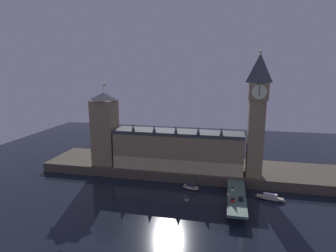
{
  "coord_description": "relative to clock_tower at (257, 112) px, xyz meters",
  "views": [
    {
      "loc": [
        22.28,
        -155.24,
        75.16
      ],
      "look_at": [
        -15.89,
        20.0,
        38.34
      ],
      "focal_mm": 30.0,
      "sensor_mm": 36.0,
      "label": 1
    }
  ],
  "objects": [
    {
      "name": "car_northbound_trail",
      "position": [
        -13.3,
        -38.54,
        -42.25
      ],
      "size": [
        2.01,
        4.15,
        1.49
      ],
      "color": "red",
      "rests_on": "bridge"
    },
    {
      "name": "boat_downstream",
      "position": [
        8.27,
        -21.06,
        -47.18
      ],
      "size": [
        17.21,
        7.15,
        3.93
      ],
      "color": "#B2A893",
      "rests_on": "ground_plane"
    },
    {
      "name": "car_southbound_lead",
      "position": [
        -8.85,
        -36.26,
        -42.23
      ],
      "size": [
        2.11,
        4.64,
        1.52
      ],
      "color": "black",
      "rests_on": "bridge"
    },
    {
      "name": "pedestrian_mid_walk",
      "position": [
        -6.62,
        -32.42,
        -42.0
      ],
      "size": [
        0.38,
        0.38,
        1.78
      ],
      "color": "black",
      "rests_on": "bridge"
    },
    {
      "name": "street_lamp_near",
      "position": [
        -15.93,
        -46.1,
        -38.38
      ],
      "size": [
        1.34,
        0.6,
        7.32
      ],
      "color": "#2D3333",
      "rests_on": "bridge"
    },
    {
      "name": "victoria_tower",
      "position": [
        -104.68,
        3.01,
        -16.05
      ],
      "size": [
        16.1,
        16.1,
        57.99
      ],
      "color": "#8E7A56",
      "rests_on": "embankment"
    },
    {
      "name": "boat_upstream",
      "position": [
        -38.66,
        -16.5,
        -46.87
      ],
      "size": [
        11.37,
        6.38,
        4.77
      ],
      "color": "#B2A893",
      "rests_on": "ground_plane"
    },
    {
      "name": "car_northbound_lead",
      "position": [
        -13.3,
        -24.61,
        -42.21
      ],
      "size": [
        1.97,
        3.83,
        1.59
      ],
      "color": "white",
      "rests_on": "bridge"
    },
    {
      "name": "pedestrian_near_rail",
      "position": [
        -15.53,
        -43.76,
        -42.0
      ],
      "size": [
        0.38,
        0.38,
        1.79
      ],
      "color": "black",
      "rests_on": "bridge"
    },
    {
      "name": "ground_plane",
      "position": [
        -39.83,
        -26.38,
        -48.61
      ],
      "size": [
        400.0,
        400.0,
        0.0
      ],
      "primitive_type": "plane",
      "color": "black"
    },
    {
      "name": "clock_tower",
      "position": [
        0.0,
        0.0,
        0.0
      ],
      "size": [
        12.02,
        12.13,
        79.43
      ],
      "color": "#8E7A56",
      "rests_on": "embankment"
    },
    {
      "name": "embankment",
      "position": [
        -39.83,
        12.62,
        -45.38
      ],
      "size": [
        220.0,
        42.0,
        6.48
      ],
      "color": "#4C4438",
      "rests_on": "ground_plane"
    },
    {
      "name": "bridge",
      "position": [
        -11.08,
        -31.38,
        -44.84
      ],
      "size": [
        10.12,
        46.0,
        5.66
      ],
      "color": "#476656",
      "rests_on": "ground_plane"
    },
    {
      "name": "parliament_hall",
      "position": [
        -50.83,
        3.43,
        -28.9
      ],
      "size": [
        88.67,
        18.96,
        31.92
      ],
      "color": "#8E7A56",
      "rests_on": "embankment"
    }
  ]
}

